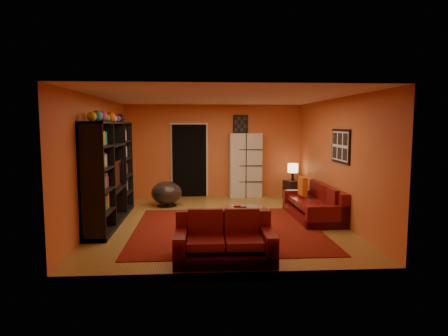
{
  "coord_description": "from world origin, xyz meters",
  "views": [
    {
      "loc": [
        -0.46,
        -8.33,
        2.05
      ],
      "look_at": [
        0.1,
        0.1,
        1.12
      ],
      "focal_mm": 32.0,
      "sensor_mm": 36.0,
      "label": 1
    }
  ],
  "objects": [
    {
      "name": "entertainment_unit",
      "position": [
        -2.27,
        0.0,
        1.05
      ],
      "size": [
        0.45,
        3.0,
        2.1
      ],
      "primitive_type": "cube",
      "color": "black",
      "rests_on": "floor"
    },
    {
      "name": "tv",
      "position": [
        -2.23,
        0.01,
        1.01
      ],
      "size": [
        1.0,
        0.13,
        0.58
      ],
      "primitive_type": "imported",
      "rotation": [
        0.0,
        0.0,
        1.57
      ],
      "color": "black",
      "rests_on": "entertainment_unit"
    },
    {
      "name": "floor",
      "position": [
        0.0,
        0.0,
        0.0
      ],
      "size": [
        6.0,
        6.0,
        0.0
      ],
      "primitive_type": "plane",
      "color": "brown",
      "rests_on": "ground"
    },
    {
      "name": "wall_front",
      "position": [
        0.0,
        -3.0,
        1.3
      ],
      "size": [
        6.0,
        0.0,
        6.0
      ],
      "primitive_type": "plane",
      "rotation": [
        -1.57,
        0.0,
        0.0
      ],
      "color": "#C0562A",
      "rests_on": "floor"
    },
    {
      "name": "sofa",
      "position": [
        2.13,
        0.13,
        0.29
      ],
      "size": [
        0.89,
        2.1,
        0.85
      ],
      "rotation": [
        0.0,
        0.0,
        0.02
      ],
      "color": "#520A0D",
      "rests_on": "rug"
    },
    {
      "name": "wall_left",
      "position": [
        -2.5,
        0.0,
        1.3
      ],
      "size": [
        0.0,
        6.0,
        6.0
      ],
      "primitive_type": "plane",
      "rotation": [
        1.57,
        0.0,
        1.57
      ],
      "color": "#C0562A",
      "rests_on": "floor"
    },
    {
      "name": "rug",
      "position": [
        0.1,
        -0.7,
        0.01
      ],
      "size": [
        3.6,
        3.6,
        0.01
      ],
      "primitive_type": "cube",
      "color": "#4E0D09",
      "rests_on": "floor"
    },
    {
      "name": "throw_pillow",
      "position": [
        1.95,
        0.63,
        0.63
      ],
      "size": [
        0.12,
        0.42,
        0.42
      ],
      "primitive_type": "cube",
      "color": "#CC5616",
      "rests_on": "sofa"
    },
    {
      "name": "storage_cabinet",
      "position": [
        0.87,
        2.8,
        0.9
      ],
      "size": [
        0.92,
        0.44,
        1.8
      ],
      "primitive_type": "cube",
      "rotation": [
        0.0,
        0.0,
        0.05
      ],
      "color": "beige",
      "rests_on": "floor"
    },
    {
      "name": "loveseat",
      "position": [
        -0.07,
        -2.42,
        0.28
      ],
      "size": [
        1.51,
        0.92,
        0.85
      ],
      "rotation": [
        0.0,
        0.0,
        1.56
      ],
      "color": "#520A0D",
      "rests_on": "rug"
    },
    {
      "name": "ceiling",
      "position": [
        0.0,
        0.0,
        2.6
      ],
      "size": [
        6.0,
        6.0,
        0.0
      ],
      "primitive_type": "plane",
      "rotation": [
        3.14,
        0.0,
        0.0
      ],
      "color": "white",
      "rests_on": "wall_back"
    },
    {
      "name": "doorway",
      "position": [
        -0.7,
        2.96,
        1.02
      ],
      "size": [
        0.95,
        0.1,
        2.04
      ],
      "primitive_type": "cube",
      "color": "black",
      "rests_on": "floor"
    },
    {
      "name": "bowl_chair",
      "position": [
        -1.25,
        1.61,
        0.33
      ],
      "size": [
        0.77,
        0.77,
        0.62
      ],
      "color": "black",
      "rests_on": "floor"
    },
    {
      "name": "table_lamp",
      "position": [
        2.15,
        2.44,
        0.83
      ],
      "size": [
        0.28,
        0.28,
        0.47
      ],
      "color": "black",
      "rests_on": "side_table"
    },
    {
      "name": "wall_back",
      "position": [
        0.0,
        3.0,
        1.3
      ],
      "size": [
        6.0,
        0.0,
        6.0
      ],
      "primitive_type": "plane",
      "rotation": [
        1.57,
        0.0,
        0.0
      ],
      "color": "#C0562A",
      "rests_on": "floor"
    },
    {
      "name": "wall_art_back",
      "position": [
        0.75,
        2.98,
        2.05
      ],
      "size": [
        0.42,
        0.03,
        0.52
      ],
      "primitive_type": "cube",
      "color": "black",
      "rests_on": "wall_back"
    },
    {
      "name": "wall_art_right",
      "position": [
        2.48,
        -0.3,
        1.6
      ],
      "size": [
        0.03,
        1.0,
        0.7
      ],
      "primitive_type": "cube",
      "color": "black",
      "rests_on": "wall_right"
    },
    {
      "name": "wall_right",
      "position": [
        2.5,
        0.0,
        1.3
      ],
      "size": [
        0.0,
        6.0,
        6.0
      ],
      "primitive_type": "plane",
      "rotation": [
        1.57,
        0.0,
        -1.57
      ],
      "color": "#C0562A",
      "rests_on": "floor"
    },
    {
      "name": "side_table",
      "position": [
        2.15,
        2.44,
        0.25
      ],
      "size": [
        0.51,
        0.51,
        0.5
      ],
      "primitive_type": "cube",
      "rotation": [
        0.0,
        0.0,
        0.34
      ],
      "color": "black",
      "rests_on": "floor"
    },
    {
      "name": "coffee_table",
      "position": [
        0.38,
        -1.01,
        0.42
      ],
      "size": [
        0.92,
        0.92,
        0.46
      ],
      "rotation": [
        0.0,
        0.0,
        -0.26
      ],
      "color": "silver",
      "rests_on": "floor"
    }
  ]
}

